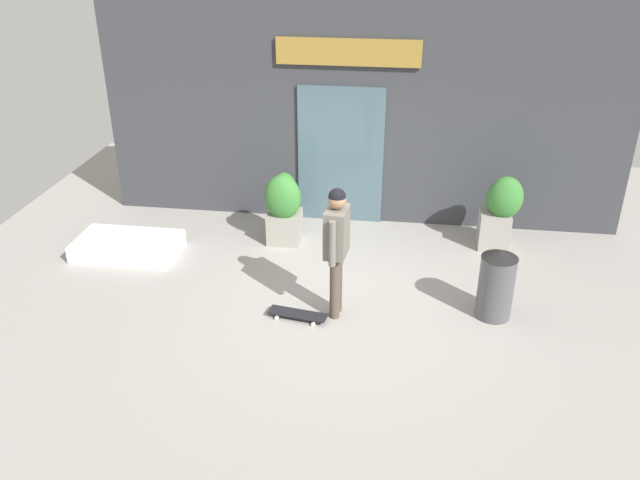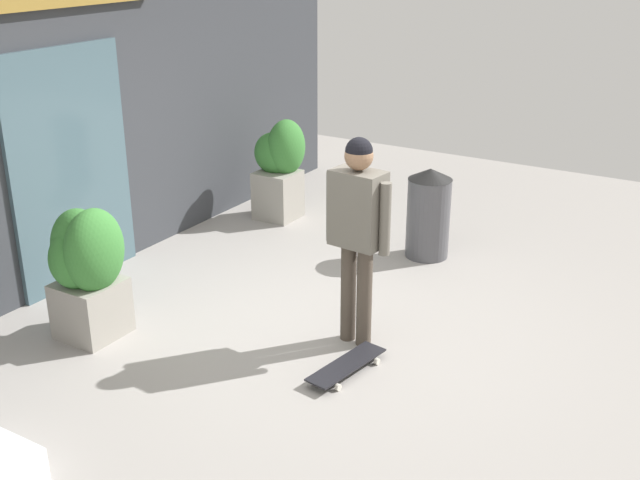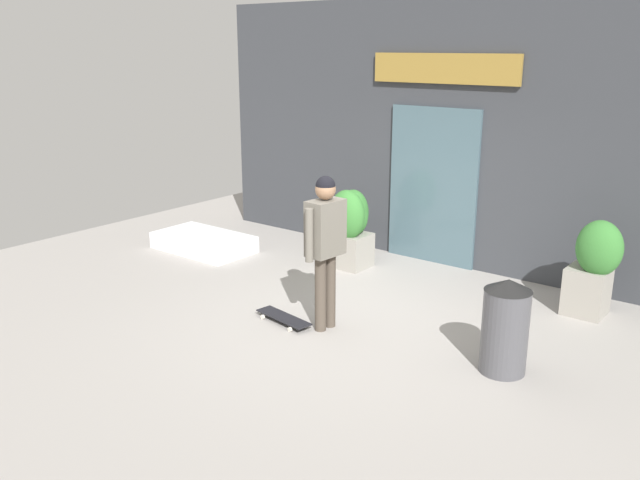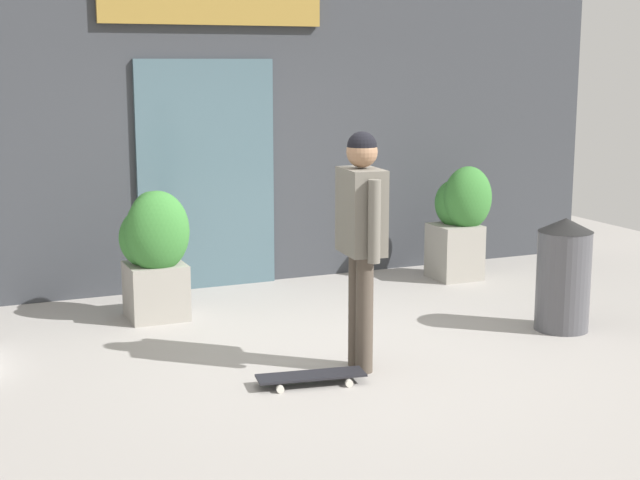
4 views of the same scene
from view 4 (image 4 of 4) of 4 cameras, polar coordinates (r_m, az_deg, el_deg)
name	(u,v)px [view 4 (image 4 of 4)]	position (r m, az deg, el deg)	size (l,w,h in m)	color
ground_plane	(344,355)	(7.45, 1.49, -6.99)	(12.00, 12.00, 0.00)	#9E9993
building_facade	(230,100)	(9.66, -5.48, 8.49)	(8.52, 0.31, 3.81)	#383A3F
skateboarder	(361,225)	(6.87, 2.53, 0.95)	(0.30, 0.60, 1.78)	#4C4238
skateboard	(311,376)	(6.77, -0.55, -8.28)	(0.81, 0.35, 0.08)	black
planter_box_left	(154,246)	(8.44, -10.08, -0.34)	(0.60, 0.61, 1.17)	gray
planter_box_right	(460,218)	(10.00, 8.50, 1.34)	(0.60, 0.59, 1.20)	gray
trash_bin	(564,274)	(8.27, 14.60, -2.02)	(0.47, 0.47, 0.98)	#4C4C51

